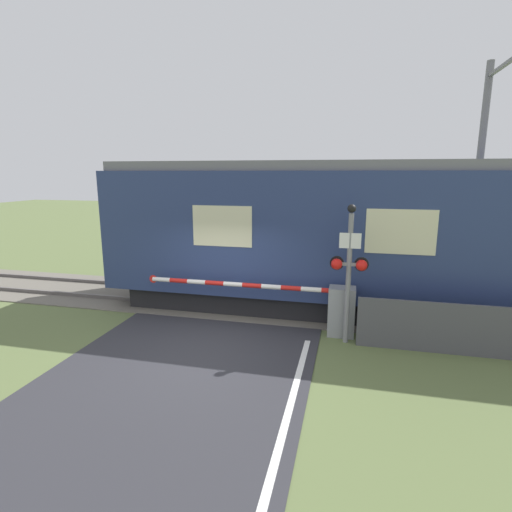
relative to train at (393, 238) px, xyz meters
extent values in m
plane|color=#5B6B3D|center=(-4.11, -3.34, -2.05)|extent=(80.00, 80.00, 0.00)
cube|color=#666056|center=(-4.11, 0.00, -2.03)|extent=(36.00, 3.20, 0.03)
cube|color=#595451|center=(-4.11, -0.72, -1.97)|extent=(36.00, 0.08, 0.10)
cube|color=#595451|center=(-4.11, 0.72, -1.97)|extent=(36.00, 0.08, 0.10)
cube|color=black|center=(0.00, 0.00, -1.75)|extent=(14.00, 2.39, 0.60)
cube|color=navy|center=(0.00, 0.00, 0.13)|extent=(15.22, 2.81, 3.16)
cube|color=slate|center=(0.00, 0.00, 1.83)|extent=(14.91, 2.59, 0.24)
cube|color=beige|center=(0.00, -1.42, 0.37)|extent=(1.52, 0.02, 1.01)
cube|color=beige|center=(-4.18, -1.42, 0.37)|extent=(1.52, 0.02, 1.01)
cube|color=gray|center=(-1.21, -1.79, -1.47)|extent=(0.60, 0.44, 1.15)
cylinder|color=gray|center=(-1.21, -1.79, -0.99)|extent=(0.16, 0.16, 0.18)
cylinder|color=red|center=(-1.44, -1.79, -0.99)|extent=(0.47, 0.11, 0.11)
cylinder|color=white|center=(-1.91, -1.79, -0.99)|extent=(0.47, 0.11, 0.11)
cylinder|color=red|center=(-2.39, -1.79, -0.99)|extent=(0.47, 0.11, 0.11)
cylinder|color=white|center=(-2.86, -1.79, -0.99)|extent=(0.47, 0.11, 0.11)
cylinder|color=red|center=(-3.33, -1.79, -0.99)|extent=(0.47, 0.11, 0.11)
cylinder|color=white|center=(-3.80, -1.79, -0.99)|extent=(0.47, 0.11, 0.11)
cylinder|color=red|center=(-4.27, -1.79, -0.99)|extent=(0.47, 0.11, 0.11)
cylinder|color=white|center=(-4.75, -1.79, -0.99)|extent=(0.47, 0.11, 0.11)
cylinder|color=red|center=(-5.22, -1.79, -0.99)|extent=(0.47, 0.11, 0.11)
cylinder|color=white|center=(-5.69, -1.79, -0.99)|extent=(0.47, 0.11, 0.11)
cylinder|color=red|center=(-5.93, -1.79, -0.99)|extent=(0.20, 0.02, 0.20)
cylinder|color=gray|center=(-1.09, -2.16, -0.61)|extent=(0.11, 0.11, 2.88)
cube|color=gray|center=(-1.09, -2.16, -0.26)|extent=(0.64, 0.07, 0.07)
sphere|color=red|center=(-1.35, -2.21, -0.26)|extent=(0.24, 0.24, 0.24)
sphere|color=red|center=(-0.83, -2.21, -0.26)|extent=(0.24, 0.24, 0.24)
cylinder|color=black|center=(-1.35, -2.10, -0.26)|extent=(0.30, 0.06, 0.30)
cylinder|color=black|center=(-0.83, -2.10, -0.26)|extent=(0.30, 0.06, 0.30)
cube|color=white|center=(-1.09, -2.20, 0.26)|extent=(0.45, 0.02, 0.33)
sphere|color=black|center=(-1.09, -2.16, 0.93)|extent=(0.18, 0.18, 0.18)
cylinder|color=slate|center=(2.45, 2.30, 1.33)|extent=(0.20, 0.20, 6.74)
cube|color=slate|center=(2.45, 1.40, 4.30)|extent=(0.10, 1.80, 0.08)
cube|color=#4C4C51|center=(1.23, -2.27, -1.50)|extent=(4.18, 0.06, 1.10)
camera|label=1|loc=(-1.09, -10.74, 1.67)|focal=28.00mm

